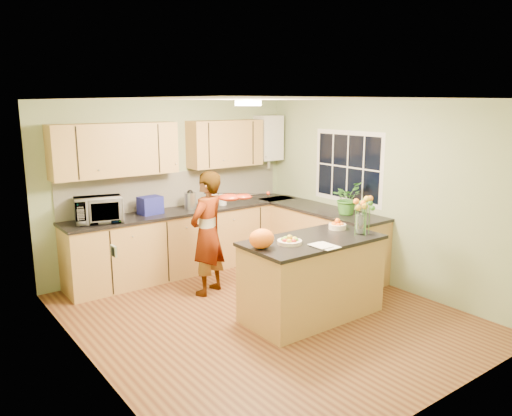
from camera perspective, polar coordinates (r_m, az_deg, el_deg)
floor at (r=6.04m, az=0.88°, el=-12.15°), size 4.50×4.50×0.00m
ceiling at (r=5.51m, az=0.96°, el=12.32°), size 4.00×4.50×0.02m
wall_back at (r=7.52m, az=-9.61°, el=2.50°), size 4.00×0.02×2.50m
wall_front at (r=4.16m, az=20.32°, el=-5.84°), size 4.00×0.02×2.50m
wall_left at (r=4.73m, az=-18.69°, el=-3.59°), size 0.02×4.50×2.50m
wall_right at (r=7.02m, az=13.97°, el=1.64°), size 0.02×4.50×2.50m
back_counter at (r=7.47m, az=-7.66°, el=-3.63°), size 3.64×0.62×0.94m
right_counter at (r=7.54m, az=7.22°, el=-3.48°), size 0.62×2.24×0.94m
splashback at (r=7.56m, az=-8.87°, el=2.19°), size 3.60×0.02×0.52m
upper_cabinets at (r=7.21m, az=-10.40°, el=6.88°), size 3.20×0.34×0.70m
boiler at (r=8.22m, az=1.44°, el=8.00°), size 0.40×0.30×0.86m
window_right at (r=7.36m, az=10.44°, el=4.62°), size 0.01×1.30×1.05m
light_switch at (r=4.17m, az=-15.94°, el=-4.75°), size 0.02×0.09×0.09m
ceiling_lamp at (r=5.75m, az=-0.90°, el=11.91°), size 0.30×0.30×0.07m
peninsula_island at (r=5.89m, az=6.41°, el=-7.91°), size 1.64×0.84×0.94m
fruit_dish at (r=5.51m, az=3.86°, el=-3.72°), size 0.27×0.27×0.10m
orange_bowl at (r=6.21m, az=9.29°, el=-1.91°), size 0.21×0.21×0.12m
flower_vase at (r=5.97m, az=11.99°, el=0.39°), size 0.29×0.29×0.54m
orange_bag at (r=5.32m, az=0.65°, el=-3.52°), size 0.32×0.29×0.21m
papers at (r=5.47m, az=7.90°, el=-4.29°), size 0.21×0.29×0.01m
violinist at (r=6.48m, az=-5.57°, el=-2.91°), size 0.70×0.59×1.62m
violin at (r=6.29m, az=-3.07°, el=1.22°), size 0.71×0.62×0.18m
microwave at (r=6.77m, az=-17.55°, el=-0.20°), size 0.67×0.53×0.33m
blue_box at (r=7.10m, az=-11.99°, el=0.31°), size 0.33×0.26×0.25m
kettle at (r=7.36m, az=-7.53°, el=0.95°), size 0.17×0.17×0.32m
jar_cream at (r=7.57m, az=-4.81°, el=0.96°), size 0.13×0.13×0.17m
jar_white at (r=7.57m, az=-3.82°, el=1.00°), size 0.15×0.15×0.18m
potted_plant at (r=7.02m, az=10.33°, el=1.14°), size 0.48×0.43×0.46m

